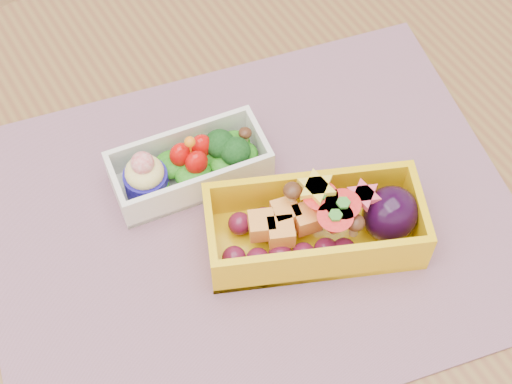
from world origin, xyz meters
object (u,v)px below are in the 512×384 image
bento_yellow (320,225)px  bento_white (189,166)px  table (233,296)px  placemat (252,222)px

bento_yellow → bento_white: bearing=142.7°
table → bento_white: bearing=86.1°
placemat → bento_white: bearing=109.0°
table → bento_white: (0.01, 0.09, 0.12)m
bento_yellow → placemat: bearing=154.3°
placemat → bento_yellow: (0.04, -0.05, 0.03)m
placemat → bento_white: (-0.02, 0.07, 0.02)m
bento_white → bento_yellow: 0.14m
table → bento_yellow: (0.07, -0.03, 0.13)m
placemat → bento_white: 0.08m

